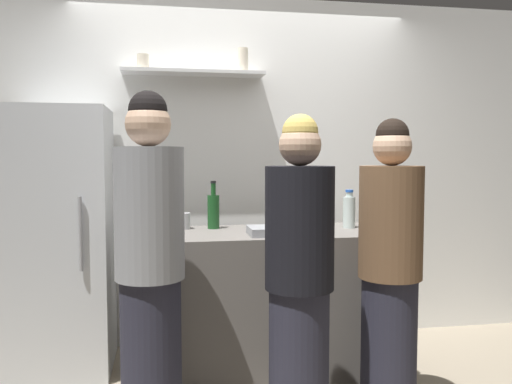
{
  "coord_description": "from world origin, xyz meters",
  "views": [
    {
      "loc": [
        -0.6,
        -2.72,
        1.41
      ],
      "look_at": [
        -0.03,
        0.51,
        1.19
      ],
      "focal_mm": 36.74,
      "sensor_mm": 36.0,
      "label": 1
    }
  ],
  "objects_px": {
    "water_bottle_plastic": "(349,211)",
    "baking_pan": "(277,231)",
    "person_brown_jacket": "(390,271)",
    "person_blonde": "(299,282)",
    "refrigerator": "(61,240)",
    "utensil_holder": "(181,221)",
    "wine_bottle_amber_glass": "(379,215)",
    "person_grey_hoodie": "(150,269)",
    "wine_bottle_green_glass": "(213,210)",
    "wine_bottle_pale_glass": "(147,211)"
  },
  "relations": [
    {
      "from": "wine_bottle_amber_glass",
      "to": "person_grey_hoodie",
      "type": "bearing_deg",
      "value": -162.16
    },
    {
      "from": "wine_bottle_amber_glass",
      "to": "person_brown_jacket",
      "type": "xyz_separation_m",
      "value": [
        -0.11,
        -0.41,
        -0.26
      ]
    },
    {
      "from": "baking_pan",
      "to": "person_brown_jacket",
      "type": "distance_m",
      "value": 0.72
    },
    {
      "from": "wine_bottle_green_glass",
      "to": "water_bottle_plastic",
      "type": "bearing_deg",
      "value": -7.85
    },
    {
      "from": "wine_bottle_pale_glass",
      "to": "person_brown_jacket",
      "type": "bearing_deg",
      "value": -31.66
    },
    {
      "from": "wine_bottle_amber_glass",
      "to": "water_bottle_plastic",
      "type": "bearing_deg",
      "value": 110.61
    },
    {
      "from": "person_brown_jacket",
      "to": "person_grey_hoodie",
      "type": "height_order",
      "value": "person_grey_hoodie"
    },
    {
      "from": "refrigerator",
      "to": "person_blonde",
      "type": "height_order",
      "value": "refrigerator"
    },
    {
      "from": "baking_pan",
      "to": "water_bottle_plastic",
      "type": "xyz_separation_m",
      "value": [
        0.54,
        0.22,
        0.09
      ]
    },
    {
      "from": "person_brown_jacket",
      "to": "person_blonde",
      "type": "bearing_deg",
      "value": -172.81
    },
    {
      "from": "wine_bottle_pale_glass",
      "to": "baking_pan",
      "type": "bearing_deg",
      "value": -24.07
    },
    {
      "from": "wine_bottle_green_glass",
      "to": "person_grey_hoodie",
      "type": "height_order",
      "value": "person_grey_hoodie"
    },
    {
      "from": "baking_pan",
      "to": "utensil_holder",
      "type": "bearing_deg",
      "value": 147.2
    },
    {
      "from": "water_bottle_plastic",
      "to": "person_brown_jacket",
      "type": "xyz_separation_m",
      "value": [
        -0.01,
        -0.67,
        -0.26
      ]
    },
    {
      "from": "wine_bottle_amber_glass",
      "to": "wine_bottle_pale_glass",
      "type": "xyz_separation_m",
      "value": [
        -1.41,
        0.39,
        0.01
      ]
    },
    {
      "from": "refrigerator",
      "to": "wine_bottle_pale_glass",
      "type": "distance_m",
      "value": 0.61
    },
    {
      "from": "refrigerator",
      "to": "wine_bottle_amber_glass",
      "type": "height_order",
      "value": "refrigerator"
    },
    {
      "from": "refrigerator",
      "to": "person_brown_jacket",
      "type": "bearing_deg",
      "value": -27.17
    },
    {
      "from": "utensil_holder",
      "to": "person_brown_jacket",
      "type": "bearing_deg",
      "value": -36.97
    },
    {
      "from": "wine_bottle_amber_glass",
      "to": "person_blonde",
      "type": "distance_m",
      "value": 0.9
    },
    {
      "from": "utensil_holder",
      "to": "person_grey_hoodie",
      "type": "height_order",
      "value": "person_grey_hoodie"
    },
    {
      "from": "baking_pan",
      "to": "wine_bottle_green_glass",
      "type": "height_order",
      "value": "wine_bottle_green_glass"
    },
    {
      "from": "baking_pan",
      "to": "wine_bottle_pale_glass",
      "type": "distance_m",
      "value": 0.86
    },
    {
      "from": "baking_pan",
      "to": "refrigerator",
      "type": "bearing_deg",
      "value": 159.51
    },
    {
      "from": "baking_pan",
      "to": "utensil_holder",
      "type": "height_order",
      "value": "utensil_holder"
    },
    {
      "from": "baking_pan",
      "to": "person_grey_hoodie",
      "type": "distance_m",
      "value": 0.89
    },
    {
      "from": "wine_bottle_green_glass",
      "to": "person_brown_jacket",
      "type": "distance_m",
      "value": 1.21
    },
    {
      "from": "person_blonde",
      "to": "person_brown_jacket",
      "type": "bearing_deg",
      "value": 106.63
    },
    {
      "from": "wine_bottle_green_glass",
      "to": "baking_pan",
      "type": "bearing_deg",
      "value": -43.98
    },
    {
      "from": "refrigerator",
      "to": "utensil_holder",
      "type": "height_order",
      "value": "refrigerator"
    },
    {
      "from": "utensil_holder",
      "to": "wine_bottle_amber_glass",
      "type": "relative_size",
      "value": 0.7
    },
    {
      "from": "baking_pan",
      "to": "person_blonde",
      "type": "xyz_separation_m",
      "value": [
        -0.02,
        -0.61,
        -0.17
      ]
    },
    {
      "from": "person_grey_hoodie",
      "to": "wine_bottle_green_glass",
      "type": "bearing_deg",
      "value": -90.93
    },
    {
      "from": "water_bottle_plastic",
      "to": "baking_pan",
      "type": "bearing_deg",
      "value": -158.09
    },
    {
      "from": "person_grey_hoodie",
      "to": "wine_bottle_pale_glass",
      "type": "bearing_deg",
      "value": -63.05
    },
    {
      "from": "wine_bottle_amber_glass",
      "to": "water_bottle_plastic",
      "type": "xyz_separation_m",
      "value": [
        -0.1,
        0.26,
        0.0
      ]
    },
    {
      "from": "wine_bottle_amber_glass",
      "to": "wine_bottle_green_glass",
      "type": "distance_m",
      "value": 1.06
    },
    {
      "from": "water_bottle_plastic",
      "to": "person_brown_jacket",
      "type": "height_order",
      "value": "person_brown_jacket"
    },
    {
      "from": "refrigerator",
      "to": "water_bottle_plastic",
      "type": "relative_size",
      "value": 6.81
    },
    {
      "from": "person_grey_hoodie",
      "to": "baking_pan",
      "type": "bearing_deg",
      "value": -122.39
    },
    {
      "from": "utensil_holder",
      "to": "wine_bottle_amber_glass",
      "type": "height_order",
      "value": "wine_bottle_amber_glass"
    },
    {
      "from": "wine_bottle_green_glass",
      "to": "water_bottle_plastic",
      "type": "xyz_separation_m",
      "value": [
        0.89,
        -0.12,
        -0.01
      ]
    },
    {
      "from": "person_grey_hoodie",
      "to": "utensil_holder",
      "type": "bearing_deg",
      "value": -77.77
    },
    {
      "from": "refrigerator",
      "to": "person_blonde",
      "type": "relative_size",
      "value": 1.07
    },
    {
      "from": "utensil_holder",
      "to": "water_bottle_plastic",
      "type": "xyz_separation_m",
      "value": [
        1.1,
        -0.14,
        0.06
      ]
    },
    {
      "from": "wine_bottle_green_glass",
      "to": "person_brown_jacket",
      "type": "relative_size",
      "value": 0.19
    },
    {
      "from": "utensil_holder",
      "to": "person_blonde",
      "type": "distance_m",
      "value": 1.13
    },
    {
      "from": "baking_pan",
      "to": "utensil_holder",
      "type": "relative_size",
      "value": 1.59
    },
    {
      "from": "baking_pan",
      "to": "wine_bottle_amber_glass",
      "type": "xyz_separation_m",
      "value": [
        0.64,
        -0.04,
        0.09
      ]
    },
    {
      "from": "person_brown_jacket",
      "to": "utensil_holder",
      "type": "bearing_deg",
      "value": 134.71
    }
  ]
}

